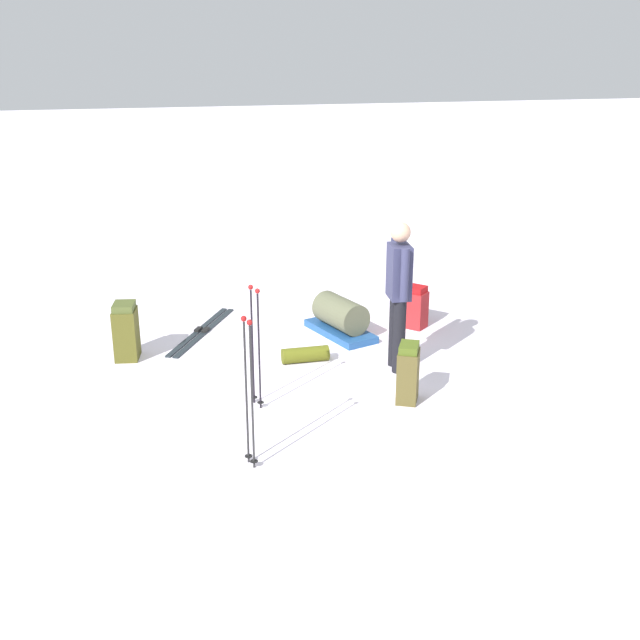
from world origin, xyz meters
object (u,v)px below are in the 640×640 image
object	(u,v)px
backpack_small_spare	(126,331)
sleeping_mat_rolled	(305,355)
backpack_bright	(408,373)
skier_standing	(399,289)
ski_poles_planted_near	(256,341)
ski_poles_planted_far	(249,386)
gear_sled	(341,318)
backpack_large_dark	(413,307)
ski_pair_near	(202,331)

from	to	relation	value
backpack_small_spare	sleeping_mat_rolled	distance (m)	2.11
backpack_bright	backpack_small_spare	size ratio (longest dim) A/B	0.93
skier_standing	ski_poles_planted_near	size ratio (longest dim) A/B	1.33
backpack_bright	ski_poles_planted_far	world-z (taller)	ski_poles_planted_far
backpack_small_spare	ski_poles_planted_far	xyz separation A→B (m)	(2.80, 0.97, 0.43)
ski_poles_planted_near	gear_sled	world-z (taller)	ski_poles_planted_near
backpack_large_dark	backpack_small_spare	world-z (taller)	backpack_small_spare
ski_poles_planted_far	gear_sled	xyz separation A→B (m)	(-2.91, 1.67, -0.54)
backpack_large_dark	ski_poles_planted_far	xyz separation A→B (m)	(2.95, -2.66, 0.49)
ski_pair_near	backpack_large_dark	xyz separation A→B (m)	(0.50, 2.69, 0.26)
backpack_small_spare	sleeping_mat_rolled	xyz separation A→B (m)	(0.65, 2.00, -0.24)
skier_standing	sleeping_mat_rolled	size ratio (longest dim) A/B	3.09
backpack_large_dark	gear_sled	world-z (taller)	backpack_large_dark
skier_standing	backpack_small_spare	bearing A→B (deg)	-110.49
gear_sled	sleeping_mat_rolled	size ratio (longest dim) A/B	2.06
ski_pair_near	gear_sled	bearing A→B (deg)	72.32
gear_sled	backpack_large_dark	bearing A→B (deg)	92.21
skier_standing	sleeping_mat_rolled	distance (m)	1.37
ski_poles_planted_far	sleeping_mat_rolled	size ratio (longest dim) A/B	2.50
backpack_small_spare	backpack_large_dark	bearing A→B (deg)	92.28
skier_standing	gear_sled	bearing A→B (deg)	-165.81
skier_standing	ski_poles_planted_near	world-z (taller)	skier_standing
ski_pair_near	backpack_small_spare	bearing A→B (deg)	-55.50
ski_pair_near	sleeping_mat_rolled	world-z (taller)	sleeping_mat_rolled
ski_poles_planted_far	ski_poles_planted_near	bearing A→B (deg)	166.88
skier_standing	backpack_small_spare	world-z (taller)	skier_standing
ski_pair_near	ski_poles_planted_near	world-z (taller)	ski_poles_planted_near
ski_poles_planted_far	gear_sled	distance (m)	3.40
ski_pair_near	gear_sled	world-z (taller)	gear_sled
ski_pair_near	backpack_large_dark	world-z (taller)	backpack_large_dark
ski_poles_planted_far	backpack_small_spare	bearing A→B (deg)	-160.85
backpack_bright	ski_poles_planted_far	distance (m)	2.04
ski_pair_near	sleeping_mat_rolled	distance (m)	1.67
backpack_large_dark	sleeping_mat_rolled	size ratio (longest dim) A/B	1.02
ski_poles_planted_far	gear_sled	size ratio (longest dim) A/B	1.21
skier_standing	ski_poles_planted_near	bearing A→B (deg)	-72.55
gear_sled	skier_standing	bearing A→B (deg)	14.19
skier_standing	sleeping_mat_rolled	world-z (taller)	skier_standing
skier_standing	ski_poles_planted_far	xyz separation A→B (m)	(1.70, -1.98, -0.19)
ski_poles_planted_far	sleeping_mat_rolled	bearing A→B (deg)	154.54
skier_standing	backpack_large_dark	xyz separation A→B (m)	(-1.25, 0.68, -0.68)
backpack_large_dark	backpack_small_spare	size ratio (longest dim) A/B	0.82
ski_pair_near	gear_sled	xyz separation A→B (m)	(0.54, 1.70, 0.21)
ski_poles_planted_near	ski_poles_planted_far	distance (m)	1.19
backpack_large_dark	backpack_small_spare	xyz separation A→B (m)	(0.14, -3.64, 0.06)
backpack_small_spare	ski_poles_planted_near	size ratio (longest dim) A/B	0.54
backpack_small_spare	ski_poles_planted_near	bearing A→B (deg)	37.16
ski_pair_near	backpack_small_spare	size ratio (longest dim) A/B	2.43
backpack_small_spare	backpack_bright	bearing A→B (deg)	55.05
ski_pair_near	backpack_large_dark	distance (m)	2.75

